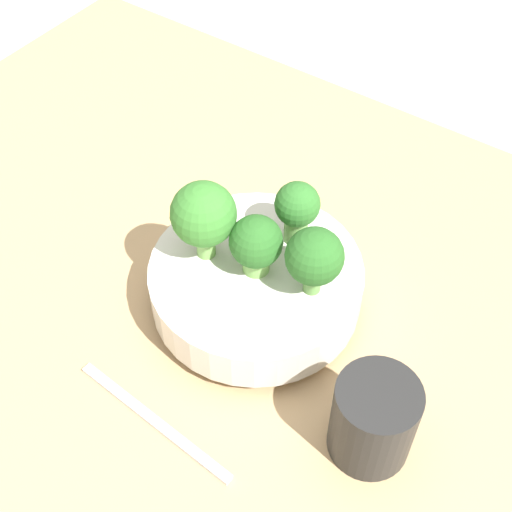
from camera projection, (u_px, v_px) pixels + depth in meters
The scene contains 9 objects.
ground_plane at pixel (248, 302), 0.85m from camera, with size 6.00×6.00×0.00m, color beige.
table at pixel (248, 290), 0.83m from camera, with size 1.13×0.76×0.05m.
bowl at pixel (256, 284), 0.76m from camera, with size 0.23×0.23×0.06m.
broccoli_floret_left at pixel (204, 215), 0.71m from camera, with size 0.07×0.07×0.09m.
broccoli_floret_center at pixel (256, 244), 0.71m from camera, with size 0.06×0.06×0.07m.
broccoli_floret_right at pixel (314, 257), 0.69m from camera, with size 0.06×0.06×0.08m.
broccoli_floret_back at pixel (297, 208), 0.74m from camera, with size 0.05×0.05×0.08m.
cup at pixel (373, 420), 0.65m from camera, with size 0.08×0.08×0.09m.
fork at pixel (154, 421), 0.70m from camera, with size 0.19×0.02×0.01m.
Camera 1 is at (0.30, -0.42, 0.68)m, focal length 50.00 mm.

